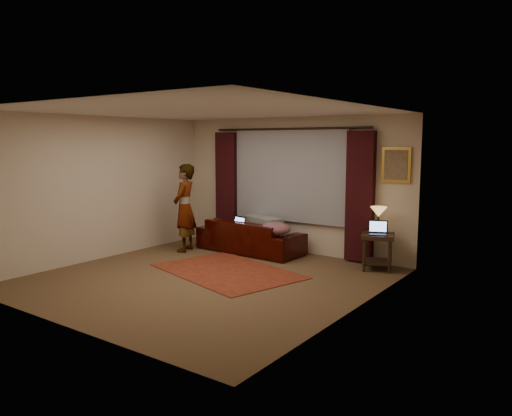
{
  "coord_description": "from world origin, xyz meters",
  "views": [
    {
      "loc": [
        5.05,
        -5.76,
        2.14
      ],
      "look_at": [
        0.1,
        1.2,
        1.0
      ],
      "focal_mm": 35.0,
      "sensor_mm": 36.0,
      "label": 1
    }
  ],
  "objects_px": {
    "person": "(185,208)",
    "tiffany_lamp": "(378,220)",
    "laptop_table": "(378,228)",
    "end_table": "(377,252)",
    "laptop_sofa": "(235,223)",
    "sofa": "(250,230)"
  },
  "relations": [
    {
      "from": "sofa",
      "to": "end_table",
      "type": "relative_size",
      "value": 3.51
    },
    {
      "from": "sofa",
      "to": "person",
      "type": "bearing_deg",
      "value": 33.72
    },
    {
      "from": "end_table",
      "to": "laptop_table",
      "type": "bearing_deg",
      "value": -68.13
    },
    {
      "from": "sofa",
      "to": "end_table",
      "type": "distance_m",
      "value": 2.55
    },
    {
      "from": "end_table",
      "to": "laptop_table",
      "type": "height_order",
      "value": "laptop_table"
    },
    {
      "from": "sofa",
      "to": "laptop_sofa",
      "type": "height_order",
      "value": "sofa"
    },
    {
      "from": "laptop_sofa",
      "to": "laptop_table",
      "type": "height_order",
      "value": "laptop_table"
    },
    {
      "from": "tiffany_lamp",
      "to": "person",
      "type": "relative_size",
      "value": 0.26
    },
    {
      "from": "sofa",
      "to": "laptop_table",
      "type": "bearing_deg",
      "value": -175.39
    },
    {
      "from": "sofa",
      "to": "laptop_sofa",
      "type": "bearing_deg",
      "value": 17.43
    },
    {
      "from": "tiffany_lamp",
      "to": "laptop_table",
      "type": "height_order",
      "value": "tiffany_lamp"
    },
    {
      "from": "person",
      "to": "tiffany_lamp",
      "type": "bearing_deg",
      "value": 82.4
    },
    {
      "from": "end_table",
      "to": "tiffany_lamp",
      "type": "xyz_separation_m",
      "value": [
        -0.03,
        0.07,
        0.53
      ]
    },
    {
      "from": "laptop_sofa",
      "to": "end_table",
      "type": "xyz_separation_m",
      "value": [
        2.84,
        0.24,
        -0.24
      ]
    },
    {
      "from": "laptop_sofa",
      "to": "person",
      "type": "bearing_deg",
      "value": -130.6
    },
    {
      "from": "sofa",
      "to": "person",
      "type": "distance_m",
      "value": 1.35
    },
    {
      "from": "sofa",
      "to": "tiffany_lamp",
      "type": "relative_size",
      "value": 4.78
    },
    {
      "from": "tiffany_lamp",
      "to": "laptop_table",
      "type": "distance_m",
      "value": 0.19
    },
    {
      "from": "person",
      "to": "end_table",
      "type": "bearing_deg",
      "value": 81.19
    },
    {
      "from": "end_table",
      "to": "laptop_sofa",
      "type": "bearing_deg",
      "value": -175.24
    },
    {
      "from": "sofa",
      "to": "laptop_sofa",
      "type": "relative_size",
      "value": 6.12
    },
    {
      "from": "laptop_sofa",
      "to": "end_table",
      "type": "bearing_deg",
      "value": 17.94
    }
  ]
}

